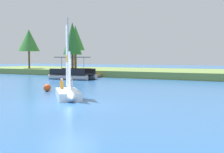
% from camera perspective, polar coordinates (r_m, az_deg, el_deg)
% --- Properties ---
extents(ground_plane, '(200.00, 200.00, 0.00)m').
position_cam_1_polar(ground_plane, '(16.59, -7.81, -5.37)').
color(ground_plane, '#2D609E').
extents(shore_bank, '(80.00, 14.87, 0.87)m').
position_cam_1_polar(shore_bank, '(43.14, 16.29, 0.49)').
color(shore_bank, olive).
rests_on(shore_bank, ground).
extents(shoreline_tree_left, '(3.51, 3.51, 6.48)m').
position_cam_1_polar(shoreline_tree_left, '(52.71, -15.30, 6.56)').
color(shoreline_tree_left, brown).
rests_on(shoreline_tree_left, shore_bank).
extents(shoreline_tree_midleft, '(3.14, 3.14, 7.16)m').
position_cam_1_polar(shoreline_tree_midleft, '(51.63, -6.89, 7.15)').
color(shoreline_tree_midleft, brown).
rests_on(shoreline_tree_midleft, shore_bank).
extents(shoreline_tree_centre, '(2.82, 2.82, 7.10)m').
position_cam_1_polar(shoreline_tree_centre, '(46.60, -7.42, 7.05)').
color(shoreline_tree_centre, brown).
rests_on(shoreline_tree_centre, shore_bank).
extents(wooden_dock, '(1.82, 4.27, 0.35)m').
position_cam_1_polar(wooden_dock, '(39.69, -4.23, 0.01)').
color(wooden_dock, brown).
rests_on(wooden_dock, ground).
extents(sailboat, '(4.01, 4.14, 5.41)m').
position_cam_1_polar(sailboat, '(19.03, -8.09, -3.01)').
color(sailboat, silver).
rests_on(sailboat, ground).
extents(pontoon_boat, '(5.52, 2.72, 2.71)m').
position_cam_1_polar(pontoon_boat, '(37.07, -7.40, 0.54)').
color(pontoon_boat, '#B2B2B7').
rests_on(pontoon_boat, ground).
extents(channel_buoy, '(0.57, 0.57, 0.57)m').
position_cam_1_polar(channel_buoy, '(23.79, -12.03, -2.07)').
color(channel_buoy, '#E54C19').
rests_on(channel_buoy, ground).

